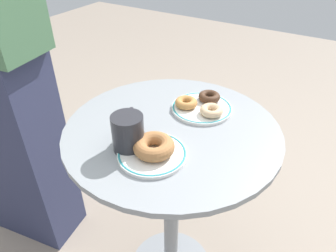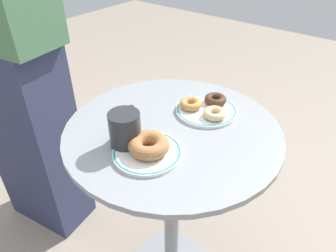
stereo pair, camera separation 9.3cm
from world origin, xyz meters
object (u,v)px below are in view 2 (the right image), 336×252
Objects in this scene: coffee_mug at (125,129)px; person_figure at (8,52)px; cafe_table at (172,185)px; donut_glazed at (215,113)px; donut_old_fashioned at (191,104)px; donut_cinnamon at (149,145)px; donut_chocolate at (215,99)px; plate_left at (147,152)px; plate_right at (206,110)px.

coffee_mug is 0.07× the size of person_figure.
cafe_table is 10.42× the size of donut_glazed.
donut_cinnamon is at bearing -171.01° from donut_old_fashioned.
donut_chocolate is 0.09m from donut_old_fashioned.
plate_left is 2.56× the size of donut_glazed.
donut_chocolate is 0.35m from coffee_mug.
donut_chocolate is at bearing 29.68° from donut_glazed.
donut_glazed is at bearing -12.34° from plate_left.
plate_right reaches higher than cafe_table.
plate_right is at bearing -63.85° from donut_old_fashioned.
coffee_mug is (-0.01, 0.08, 0.02)m from donut_cinnamon.
plate_right is at bearing -1.28° from donut_cinnamon.
donut_old_fashioned is at bearing 116.15° from plate_right.
plate_right is (0.28, -0.01, 0.00)m from plate_left.
donut_cinnamon is 0.26m from donut_old_fashioned.
plate_left is at bearing 177.86° from plate_right.
person_figure is (-0.23, 0.67, 0.08)m from donut_old_fashioned.
plate_left is 1.48× the size of coffee_mug.
cafe_table is 0.33m from coffee_mug.
coffee_mug is 0.64m from person_figure.
donut_chocolate is 0.09m from donut_glazed.
cafe_table is 10.42× the size of donut_chocolate.
plate_left is 0.03m from donut_cinnamon.
coffee_mug is at bearing 94.97° from donut_cinnamon.
donut_old_fashioned is 0.58× the size of coffee_mug.
donut_cinnamon is 1.52× the size of donut_chocolate.
donut_cinnamon reaches higher than donut_chocolate.
coffee_mug reaches higher than cafe_table.
plate_right is 0.30m from coffee_mug.
plate_right is at bearing 177.81° from donut_chocolate.
person_figure is at bearing 112.79° from donut_chocolate.
donut_old_fashioned is (-0.07, 0.05, 0.00)m from donut_chocolate.
donut_cinnamon is (-0.28, 0.01, 0.02)m from plate_right.
donut_cinnamon is 0.06× the size of person_figure.
donut_chocolate reaches higher than plate_right.
donut_cinnamon reaches higher than donut_glazed.
donut_glazed is at bearing -33.29° from cafe_table.
plate_right is 2.71× the size of donut_old_fashioned.
person_figure reaches higher than plate_left.
donut_glazed is at bearing -150.32° from donut_chocolate.
donut_old_fashioned is (0.26, 0.04, 0.02)m from plate_left.
plate_right is 2.71× the size of donut_glazed.
donut_chocolate is (0.05, -0.00, 0.02)m from plate_right.
coffee_mug is (-0.26, 0.13, 0.03)m from donut_glazed.
plate_left is at bearing -87.22° from coffee_mug.
person_figure reaches higher than donut_chocolate.
plate_right is 0.05m from donut_old_fashioned.
donut_old_fashioned is 1.00× the size of donut_glazed.
donut_glazed is at bearing -73.48° from person_figure.
person_figure is at bearing 108.77° from donut_old_fashioned.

